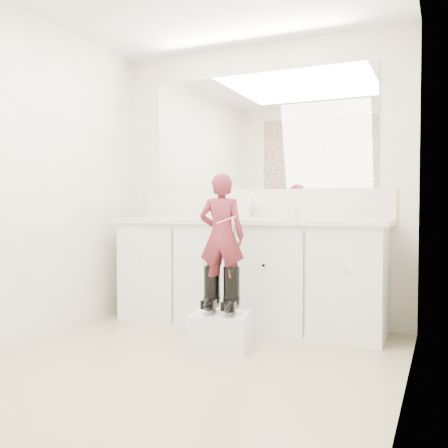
% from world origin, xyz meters
% --- Properties ---
extents(floor, '(3.00, 3.00, 0.00)m').
position_xyz_m(floor, '(0.00, 0.00, 0.00)').
color(floor, '#847756').
rests_on(floor, ground).
extents(wall_back, '(2.60, 0.00, 2.60)m').
position_xyz_m(wall_back, '(0.00, 1.50, 1.20)').
color(wall_back, beige).
rests_on(wall_back, floor).
extents(wall_left, '(0.00, 3.00, 3.00)m').
position_xyz_m(wall_left, '(-1.30, 0.00, 1.20)').
color(wall_left, beige).
rests_on(wall_left, floor).
extents(wall_right, '(0.00, 3.00, 3.00)m').
position_xyz_m(wall_right, '(1.30, 0.00, 1.20)').
color(wall_right, beige).
rests_on(wall_right, floor).
extents(vanity_cabinet, '(2.20, 0.55, 0.85)m').
position_xyz_m(vanity_cabinet, '(0.00, 1.23, 0.42)').
color(vanity_cabinet, silver).
rests_on(vanity_cabinet, floor).
extents(countertop, '(2.28, 0.58, 0.04)m').
position_xyz_m(countertop, '(0.00, 1.21, 0.87)').
color(countertop, beige).
rests_on(countertop, vanity_cabinet).
extents(backsplash, '(2.28, 0.03, 0.25)m').
position_xyz_m(backsplash, '(0.00, 1.49, 1.02)').
color(backsplash, beige).
rests_on(backsplash, countertop).
extents(mirror, '(2.00, 0.02, 1.00)m').
position_xyz_m(mirror, '(0.00, 1.49, 1.64)').
color(mirror, white).
rests_on(mirror, wall_back).
extents(faucet, '(0.08, 0.08, 0.10)m').
position_xyz_m(faucet, '(0.00, 1.38, 0.94)').
color(faucet, silver).
rests_on(faucet, countertop).
extents(cup, '(0.12, 0.12, 0.10)m').
position_xyz_m(cup, '(0.40, 1.18, 0.94)').
color(cup, beige).
rests_on(cup, countertop).
extents(soap_bottle, '(0.10, 0.10, 0.18)m').
position_xyz_m(soap_bottle, '(-0.24, 1.18, 0.98)').
color(soap_bottle, beige).
rests_on(soap_bottle, countertop).
extents(step_stool, '(0.45, 0.39, 0.25)m').
position_xyz_m(step_stool, '(0.07, 0.54, 0.13)').
color(step_stool, silver).
rests_on(step_stool, floor).
extents(boot_left, '(0.16, 0.24, 0.33)m').
position_xyz_m(boot_left, '(-0.01, 0.56, 0.41)').
color(boot_left, black).
rests_on(boot_left, step_stool).
extents(boot_right, '(0.16, 0.24, 0.33)m').
position_xyz_m(boot_right, '(0.14, 0.56, 0.41)').
color(boot_right, black).
rests_on(boot_right, step_stool).
extents(toddler, '(0.35, 0.26, 0.87)m').
position_xyz_m(toddler, '(0.07, 0.56, 0.79)').
color(toddler, '#9E3046').
rests_on(toddler, step_stool).
extents(toothbrush, '(0.14, 0.04, 0.06)m').
position_xyz_m(toothbrush, '(0.14, 0.48, 0.90)').
color(toothbrush, '#FF6391').
rests_on(toothbrush, toddler).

